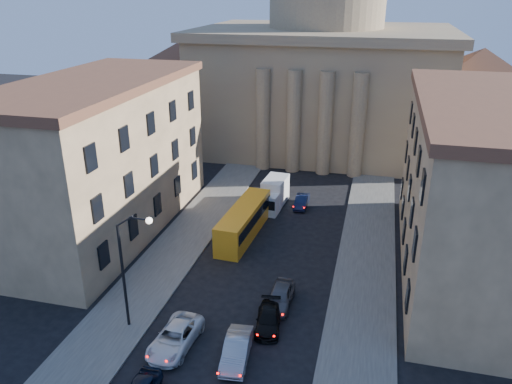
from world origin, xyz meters
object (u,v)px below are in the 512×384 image
car_right_near (237,350)px  box_truck (273,195)px  city_bus (244,220)px  street_lamp (129,262)px

car_right_near → box_truck: bearing=90.7°
city_bus → box_truck: (1.32, 7.23, -0.12)m
street_lamp → car_right_near: 9.19m
city_bus → box_truck: bearing=83.0°
street_lamp → box_truck: 23.62m
street_lamp → car_right_near: (7.87, -1.40, -4.55)m
car_right_near → city_bus: size_ratio=0.43×
box_truck → car_right_near: bearing=-79.0°
car_right_near → box_truck: box_truck is taller
street_lamp → box_truck: bearing=77.5°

